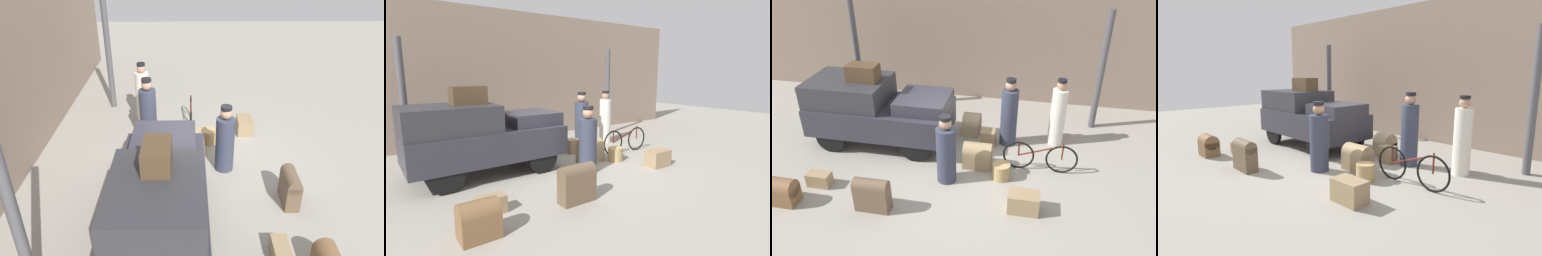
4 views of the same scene
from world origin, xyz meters
The scene contains 17 objects.
ground_plane centered at (0.00, 0.00, 0.00)m, with size 30.00×30.00×0.00m, color gray.
station_building_facade centered at (0.00, 4.08, 2.25)m, with size 16.00×0.15×4.50m.
canopy_pillar_left centered at (-3.49, 2.64, 1.63)m, with size 0.18×0.18×3.26m.
canopy_pillar_right centered at (3.40, 2.64, 1.63)m, with size 0.18×0.18×3.26m.
truck centered at (-2.19, 0.77, 0.94)m, with size 3.54×1.63×1.69m.
bicycle centered at (1.98, 0.21, 0.37)m, with size 1.71×0.04×0.77m.
wicker_basket centered at (1.15, -0.25, 0.18)m, with size 0.40×0.40×0.37m.
conductor_in_dark_uniform centered at (1.15, 1.30, 0.82)m, with size 0.42×0.42×1.80m.
porter_carrying_trunk centered at (-0.05, -0.55, 0.73)m, with size 0.43×0.43×1.62m.
porter_standing_middle centered at (2.36, 1.57, 0.81)m, with size 0.39×0.39×1.78m.
suitcase_small_leather centered at (1.70, -1.25, 0.21)m, with size 0.62×0.40×0.42m.
suitcase_black_upright centered at (0.66, 1.10, 0.21)m, with size 0.37×0.33×0.42m.
trunk_wicker_pale centered at (-2.75, -1.29, 0.16)m, with size 0.51×0.28×0.31m.
trunk_large_brown centered at (-1.28, -1.79, 0.39)m, with size 0.70×0.30×0.73m.
trunk_umber_medium centered at (0.55, 0.11, 0.30)m, with size 0.66×0.44×0.62m.
trunk_barrel_dark centered at (0.14, 1.60, 0.28)m, with size 0.45×0.55×0.61m.
trunk_on_truck_roof centered at (-2.42, 0.77, 1.90)m, with size 0.74×0.46×0.41m.
Camera 1 is at (-7.36, 0.26, 5.10)m, focal length 35.00 mm.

